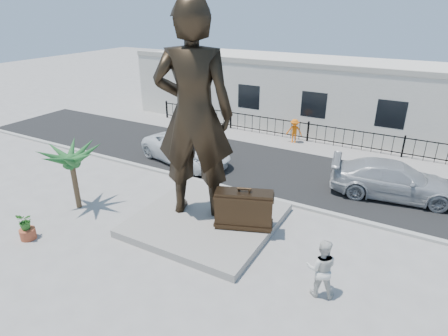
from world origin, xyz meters
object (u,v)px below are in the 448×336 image
object	(u,v)px
tourist	(321,268)
car_white	(186,149)
statue	(194,115)
suitcase	(244,209)

from	to	relation	value
tourist	car_white	world-z (taller)	tourist
statue	tourist	distance (m)	6.81
tourist	statue	bearing A→B (deg)	-36.25
statue	tourist	size ratio (longest dim) A/B	4.26
statue	car_white	xyz separation A→B (m)	(-3.67, 4.58, -3.53)
statue	car_white	world-z (taller)	statue
suitcase	tourist	bearing A→B (deg)	-48.46
statue	suitcase	bearing A→B (deg)	153.76
statue	tourist	bearing A→B (deg)	138.99
suitcase	car_white	distance (m)	7.55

